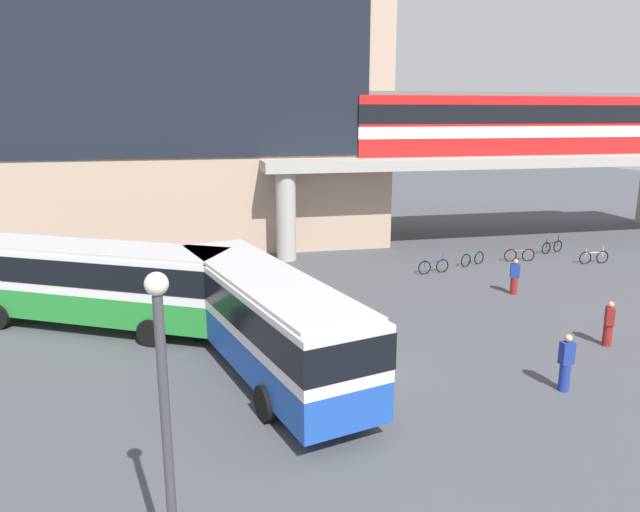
# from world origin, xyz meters

# --- Properties ---
(ground_plane) EXTENTS (120.00, 120.00, 0.00)m
(ground_plane) POSITION_xyz_m (0.00, 10.00, 0.00)
(ground_plane) COLOR #47494F
(station_building) EXTENTS (31.85, 14.03, 21.11)m
(station_building) POSITION_xyz_m (-8.39, 24.22, 10.56)
(station_building) COLOR tan
(station_building) RESTS_ON ground_plane
(elevated_platform) EXTENTS (30.92, 7.35, 5.54)m
(elevated_platform) POSITION_xyz_m (15.02, 18.51, 4.83)
(elevated_platform) COLOR #ADA89E
(elevated_platform) RESTS_ON ground_plane
(train) EXTENTS (22.62, 2.96, 3.84)m
(train) POSITION_xyz_m (16.63, 18.51, 7.51)
(train) COLOR red
(train) RESTS_ON elevated_platform
(bus_main) EXTENTS (5.29, 11.32, 3.22)m
(bus_main) POSITION_xyz_m (-2.36, 1.22, 1.99)
(bus_main) COLOR #1E4CB2
(bus_main) RESTS_ON ground_plane
(bus_secondary) EXTENTS (10.94, 7.43, 3.22)m
(bus_secondary) POSITION_xyz_m (-8.21, 6.60, 1.99)
(bus_secondary) COLOR #268C33
(bus_secondary) RESTS_ON ground_plane
(bicycle_brown) EXTENTS (1.79, 0.26, 1.04)m
(bicycle_brown) POSITION_xyz_m (13.49, 12.44, 0.36)
(bicycle_brown) COLOR black
(bicycle_brown) RESTS_ON ground_plane
(bicycle_green) EXTENTS (1.69, 0.71, 1.04)m
(bicycle_green) POSITION_xyz_m (10.49, 12.18, 0.36)
(bicycle_green) COLOR black
(bicycle_green) RESTS_ON ground_plane
(bicycle_blue) EXTENTS (1.78, 0.28, 1.04)m
(bicycle_blue) POSITION_xyz_m (7.74, 11.10, 0.36)
(bicycle_blue) COLOR black
(bicycle_blue) RESTS_ON ground_plane
(bicycle_black) EXTENTS (1.72, 0.62, 1.04)m
(bicycle_black) POSITION_xyz_m (16.50, 13.87, 0.36)
(bicycle_black) COLOR black
(bicycle_black) RESTS_ON ground_plane
(bicycle_silver) EXTENTS (1.79, 0.11, 1.04)m
(bicycle_silver) POSITION_xyz_m (17.22, 11.04, 0.36)
(bicycle_silver) COLOR black
(bicycle_silver) RESTS_ON ground_plane
(pedestrian_by_bike_rack) EXTENTS (0.47, 0.39, 1.65)m
(pedestrian_by_bike_rack) POSITION_xyz_m (9.88, 6.88, 0.77)
(pedestrian_by_bike_rack) COLOR maroon
(pedestrian_by_bike_rack) RESTS_ON ground_plane
(pedestrian_near_building) EXTENTS (0.41, 0.47, 1.65)m
(pedestrian_near_building) POSITION_xyz_m (9.85, 0.53, 0.77)
(pedestrian_near_building) COLOR maroon
(pedestrian_near_building) RESTS_ON ground_plane
(pedestrian_walking_across) EXTENTS (0.42, 0.32, 1.78)m
(pedestrian_walking_across) POSITION_xyz_m (6.19, -2.27, 0.84)
(pedestrian_walking_across) COLOR navy
(pedestrian_walking_across) RESTS_ON ground_plane
(lamp_post) EXTENTS (0.36, 0.36, 5.83)m
(lamp_post) POSITION_xyz_m (-5.03, -7.91, 3.47)
(lamp_post) COLOR #3F3F44
(lamp_post) RESTS_ON ground_plane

